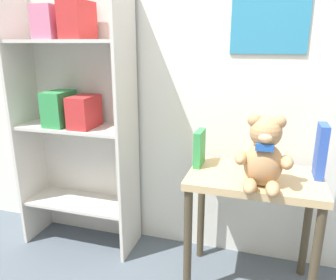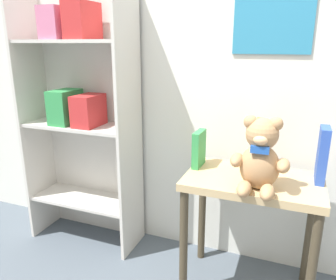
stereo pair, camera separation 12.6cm
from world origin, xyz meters
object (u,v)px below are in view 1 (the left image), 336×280
at_px(book_standing_green, 199,148).
at_px(book_standing_orange, 257,144).
at_px(bookshelf_side, 77,109).
at_px(teddy_bear, 264,155).
at_px(book_standing_blue, 321,151).
at_px(display_table, 253,196).

height_order(book_standing_green, book_standing_orange, book_standing_orange).
height_order(bookshelf_side, teddy_bear, bookshelf_side).
bearing_deg(book_standing_blue, book_standing_green, -179.27).
bearing_deg(display_table, teddy_bear, -74.70).
bearing_deg(book_standing_orange, book_standing_blue, -2.52).
bearing_deg(book_standing_orange, book_standing_green, -175.10).
xyz_separation_m(teddy_bear, book_standing_blue, (0.25, 0.18, -0.02)).
distance_m(bookshelf_side, book_standing_green, 0.76).
height_order(display_table, book_standing_orange, book_standing_orange).
bearing_deg(bookshelf_side, book_standing_orange, -3.47).
xyz_separation_m(bookshelf_side, book_standing_blue, (1.31, -0.08, -0.11)).
relative_size(bookshelf_side, book_standing_green, 8.17).
distance_m(bookshelf_side, book_standing_blue, 1.32).
relative_size(teddy_bear, book_standing_green, 1.74).
height_order(book_standing_green, book_standing_blue, book_standing_blue).
xyz_separation_m(bookshelf_side, book_standing_green, (0.75, -0.08, -0.14)).
relative_size(bookshelf_side, display_table, 2.40).
bearing_deg(book_standing_orange, bookshelf_side, 176.92).
bearing_deg(bookshelf_side, teddy_bear, -13.83).
bearing_deg(display_table, bookshelf_side, 172.09).
bearing_deg(book_standing_blue, book_standing_orange, 177.01).
relative_size(display_table, book_standing_orange, 2.42).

